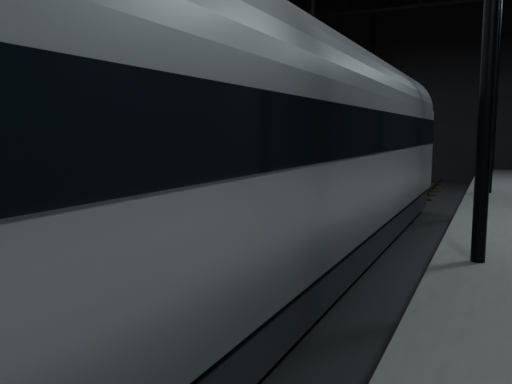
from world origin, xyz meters
The scene contains 5 objects.
ground centered at (0.00, 0.00, 0.00)m, with size 44.00×44.00×0.00m, color black.
platform_left centered at (-7.50, 0.00, 0.50)m, with size 9.00×43.80×1.00m, color #4A4A48.
tactile_strip centered at (-3.25, 0.00, 1.00)m, with size 0.50×43.80×0.01m, color olive.
track centered at (0.00, 0.00, 0.07)m, with size 2.40×43.00×0.24m.
train centered at (0.00, -2.16, 3.17)m, with size 3.18×21.27×5.68m.
Camera 1 is at (4.01, -14.17, 3.45)m, focal length 35.00 mm.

